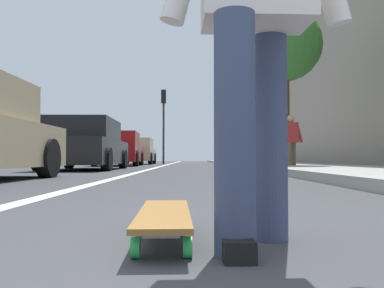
{
  "coord_description": "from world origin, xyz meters",
  "views": [
    {
      "loc": [
        -0.74,
        -0.04,
        0.33
      ],
      "look_at": [
        13.13,
        -0.07,
        0.82
      ],
      "focal_mm": 38.03,
      "sensor_mm": 36.0,
      "label": 1
    }
  ],
  "objects_px": {
    "parked_car_mid": "(86,146)",
    "parked_car_end": "(138,152)",
    "street_tree_mid": "(285,46)",
    "pedestrian_distant": "(291,139)",
    "skateboard": "(164,216)",
    "parked_car_far": "(119,150)",
    "traffic_light": "(164,113)"
  },
  "relations": [
    {
      "from": "parked_car_end",
      "to": "traffic_light",
      "type": "bearing_deg",
      "value": -82.53
    },
    {
      "from": "parked_car_mid",
      "to": "parked_car_far",
      "type": "bearing_deg",
      "value": 1.23
    },
    {
      "from": "parked_car_far",
      "to": "street_tree_mid",
      "type": "height_order",
      "value": "street_tree_mid"
    },
    {
      "from": "parked_car_far",
      "to": "traffic_light",
      "type": "xyz_separation_m",
      "value": [
        5.87,
        -1.57,
        2.32
      ]
    },
    {
      "from": "parked_car_far",
      "to": "street_tree_mid",
      "type": "bearing_deg",
      "value": -132.5
    },
    {
      "from": "pedestrian_distant",
      "to": "street_tree_mid",
      "type": "bearing_deg",
      "value": -7.64
    },
    {
      "from": "parked_car_end",
      "to": "skateboard",
      "type": "bearing_deg",
      "value": -172.23
    },
    {
      "from": "street_tree_mid",
      "to": "pedestrian_distant",
      "type": "bearing_deg",
      "value": 172.36
    },
    {
      "from": "parked_car_end",
      "to": "pedestrian_distant",
      "type": "xyz_separation_m",
      "value": [
        -12.77,
        -5.87,
        0.14
      ]
    },
    {
      "from": "street_tree_mid",
      "to": "parked_car_far",
      "type": "bearing_deg",
      "value": 47.5
    },
    {
      "from": "parked_car_mid",
      "to": "traffic_light",
      "type": "xyz_separation_m",
      "value": [
        12.2,
        -1.44,
        2.34
      ]
    },
    {
      "from": "pedestrian_distant",
      "to": "skateboard",
      "type": "bearing_deg",
      "value": 163.27
    },
    {
      "from": "street_tree_mid",
      "to": "parked_car_mid",
      "type": "bearing_deg",
      "value": 96.57
    },
    {
      "from": "traffic_light",
      "to": "street_tree_mid",
      "type": "xyz_separation_m",
      "value": [
        -11.5,
        -4.58,
        0.8
      ]
    },
    {
      "from": "parked_car_mid",
      "to": "parked_car_far",
      "type": "height_order",
      "value": "parked_car_far"
    },
    {
      "from": "skateboard",
      "to": "parked_car_far",
      "type": "bearing_deg",
      "value": 10.67
    },
    {
      "from": "skateboard",
      "to": "parked_car_mid",
      "type": "relative_size",
      "value": 0.19
    },
    {
      "from": "street_tree_mid",
      "to": "pedestrian_distant",
      "type": "distance_m",
      "value": 3.32
    },
    {
      "from": "skateboard",
      "to": "parked_car_mid",
      "type": "xyz_separation_m",
      "value": [
        10.21,
        2.98,
        0.61
      ]
    },
    {
      "from": "parked_car_end",
      "to": "pedestrian_distant",
      "type": "bearing_deg",
      "value": -155.31
    },
    {
      "from": "parked_car_mid",
      "to": "traffic_light",
      "type": "bearing_deg",
      "value": -6.73
    },
    {
      "from": "parked_car_mid",
      "to": "street_tree_mid",
      "type": "bearing_deg",
      "value": -83.43
    },
    {
      "from": "skateboard",
      "to": "pedestrian_distant",
      "type": "distance_m",
      "value": 9.89
    },
    {
      "from": "traffic_light",
      "to": "parked_car_far",
      "type": "bearing_deg",
      "value": 164.98
    },
    {
      "from": "parked_car_mid",
      "to": "parked_car_end",
      "type": "bearing_deg",
      "value": 0.24
    },
    {
      "from": "parked_car_end",
      "to": "street_tree_mid",
      "type": "relative_size",
      "value": 0.8
    },
    {
      "from": "parked_car_end",
      "to": "pedestrian_distant",
      "type": "relative_size",
      "value": 2.65
    },
    {
      "from": "street_tree_mid",
      "to": "pedestrian_distant",
      "type": "relative_size",
      "value": 3.3
    },
    {
      "from": "skateboard",
      "to": "street_tree_mid",
      "type": "relative_size",
      "value": 0.17
    },
    {
      "from": "parked_car_mid",
      "to": "parked_car_far",
      "type": "distance_m",
      "value": 6.33
    },
    {
      "from": "parked_car_mid",
      "to": "parked_car_end",
      "type": "height_order",
      "value": "parked_car_end"
    },
    {
      "from": "parked_car_mid",
      "to": "parked_car_end",
      "type": "relative_size",
      "value": 1.12
    }
  ]
}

